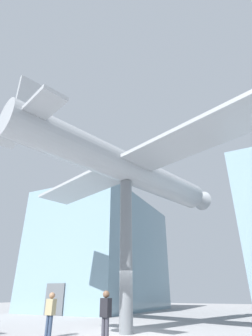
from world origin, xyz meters
TOP-DOWN VIEW (x-y plane):
  - ground_plane at (0.00, 0.00)m, footprint 80.00×80.00m
  - glass_pavilion_left at (-9.62, 14.23)m, footprint 9.67×15.08m
  - support_pylon_central at (0.00, 0.00)m, footprint 0.61×0.61m
  - suspended_airplane at (0.09, 0.27)m, footprint 15.27×14.79m
  - visitor_person at (-2.29, -2.25)m, footprint 0.43×0.28m
  - visitor_second at (0.42, -2.49)m, footprint 0.45×0.33m

SIDE VIEW (x-z plane):
  - ground_plane at x=0.00m, z-range 0.00..0.00m
  - visitor_person at x=-2.29m, z-range 0.11..1.71m
  - visitor_second at x=0.42m, z-range 0.12..1.77m
  - support_pylon_central at x=0.00m, z-range 0.00..6.97m
  - glass_pavilion_left at x=-9.62m, z-range -0.29..11.28m
  - suspended_airplane at x=0.09m, z-range 6.25..9.37m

